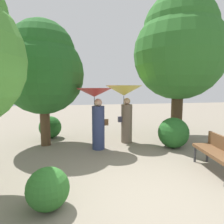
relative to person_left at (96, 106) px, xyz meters
name	(u,v)px	position (x,y,z in m)	size (l,w,h in m)	color
ground_plane	(152,196)	(0.63, -3.00, -1.40)	(40.00, 40.00, 0.00)	gray
person_left	(96,106)	(0.00, 0.00, 0.00)	(1.14, 1.14, 1.98)	navy
person_right	(125,100)	(1.11, 0.57, 0.16)	(1.30, 1.30, 2.07)	#6B5B4C
park_bench	(220,151)	(2.58, -2.38, -0.89)	(0.74, 1.56, 0.83)	#38383D
tree_near_left	(43,67)	(-1.66, 0.82, 1.27)	(2.72, 2.72, 4.20)	#4C3823
tree_near_right	(179,47)	(3.29, 0.73, 2.12)	(3.43, 3.43, 5.49)	#42301E
bush_path_left	(173,133)	(2.52, -0.39, -0.90)	(1.01, 1.01, 1.01)	#235B23
bush_path_right	(50,127)	(-1.60, 1.81, -0.97)	(0.87, 0.87, 0.87)	#235B23
bush_behind_bench	(48,189)	(-1.20, -2.99, -1.05)	(0.70, 0.70, 0.70)	#2D6B28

